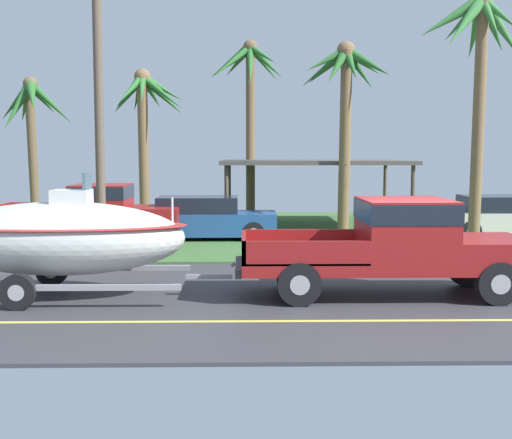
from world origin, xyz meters
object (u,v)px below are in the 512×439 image
object	(u,v)px
carport_awning	(313,163)
palm_tree_mid	(478,49)
palm_tree_far_left	(345,87)
palm_tree_far_right	(145,107)
parked_sedan_far	(506,218)
parked_pickup_background	(101,210)
utility_pole	(99,93)
parked_sedan_near	(203,219)
palm_tree_near_right	(248,85)
palm_tree_near_left	(31,114)
pickup_truck_towing	(403,242)
boat_on_trailer	(59,238)

from	to	relation	value
carport_awning	palm_tree_mid	xyz separation A→B (m)	(3.98, -6.01, 3.27)
palm_tree_far_left	palm_tree_far_right	world-z (taller)	palm_tree_far_left
parked_sedan_far	palm_tree_far_right	size ratio (longest dim) A/B	0.75
parked_pickup_background	utility_pole	bearing A→B (deg)	-77.95
carport_awning	parked_sedan_far	bearing A→B (deg)	-31.17
parked_sedan_near	palm_tree_far_left	size ratio (longest dim) A/B	0.70
palm_tree_near_right	palm_tree_far_left	xyz separation A→B (m)	(3.15, -4.47, -0.51)
parked_pickup_background	palm_tree_far_left	size ratio (longest dim) A/B	0.90
palm_tree_near_left	palm_tree_near_right	size ratio (longest dim) A/B	0.76
parked_sedan_far	palm_tree_near_left	world-z (taller)	palm_tree_near_left
pickup_truck_towing	carport_awning	bearing A→B (deg)	92.22
parked_pickup_background	parked_sedan_near	size ratio (longest dim) A/B	1.28
pickup_truck_towing	palm_tree_mid	size ratio (longest dim) A/B	0.79
palm_tree_far_left	utility_pole	size ratio (longest dim) A/B	0.77
palm_tree_far_left	palm_tree_near_right	bearing A→B (deg)	125.14
parked_sedan_far	palm_tree_near_right	bearing A→B (deg)	146.99
boat_on_trailer	palm_tree_far_left	world-z (taller)	palm_tree_far_left
parked_pickup_background	palm_tree_near_right	size ratio (longest dim) A/B	0.80
palm_tree_near_right	palm_tree_far_left	distance (m)	5.49
boat_on_trailer	palm_tree_far_left	distance (m)	12.41
palm_tree_far_left	palm_tree_far_right	distance (m)	7.80
parked_sedan_far	palm_tree_far_left	bearing A→B (deg)	169.98
palm_tree_mid	palm_tree_far_left	size ratio (longest dim) A/B	1.14
parked_pickup_background	palm_tree_near_right	bearing A→B (deg)	54.31
palm_tree_mid	parked_pickup_background	bearing A→B (deg)	172.25
boat_on_trailer	palm_tree_far_right	bearing A→B (deg)	90.70
parked_sedan_near	parked_sedan_far	distance (m)	9.76
carport_awning	palm_tree_mid	world-z (taller)	palm_tree_mid
pickup_truck_towing	palm_tree_near_left	xyz separation A→B (m)	(-10.65, 11.69, 3.09)
palm_tree_near_left	palm_tree_far_left	xyz separation A→B (m)	(10.93, -2.07, 0.77)
palm_tree_near_left	palm_tree_mid	world-z (taller)	palm_tree_mid
carport_awning	boat_on_trailer	bearing A→B (deg)	-116.49
boat_on_trailer	palm_tree_far_right	size ratio (longest dim) A/B	1.01
parked_sedan_far	carport_awning	xyz separation A→B (m)	(-5.89, 3.56, 1.69)
palm_tree_near_right	utility_pole	world-z (taller)	utility_pole
pickup_truck_towing	parked_pickup_background	size ratio (longest dim) A/B	1.00
pickup_truck_towing	boat_on_trailer	world-z (taller)	boat_on_trailer
palm_tree_near_right	carport_awning	bearing A→B (deg)	-37.26
parked_sedan_near	palm_tree_far_left	bearing A→B (deg)	13.97
palm_tree_mid	utility_pole	bearing A→B (deg)	-172.93
parked_sedan_near	carport_awning	size ratio (longest dim) A/B	0.65
carport_awning	pickup_truck_towing	bearing A→B (deg)	-87.78
parked_sedan_far	palm_tree_near_right	world-z (taller)	palm_tree_near_right
parked_sedan_far	palm_tree_mid	world-z (taller)	palm_tree_mid
palm_tree_far_right	palm_tree_near_left	bearing A→B (deg)	-162.09
pickup_truck_towing	palm_tree_far_right	distance (m)	15.00
carport_awning	utility_pole	world-z (taller)	utility_pole
palm_tree_near_left	carport_awning	bearing A→B (deg)	3.32
pickup_truck_towing	palm_tree_far_right	size ratio (longest dim) A/B	0.97
palm_tree_near_right	parked_sedan_far	bearing A→B (deg)	-33.01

